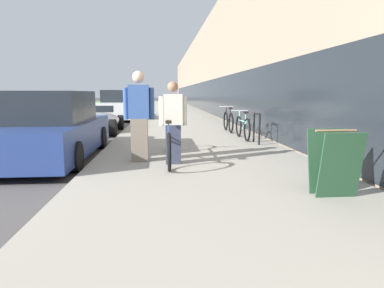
{
  "coord_description": "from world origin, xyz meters",
  "views": [
    {
      "loc": [
        4.63,
        -4.52,
        1.5
      ],
      "look_at": [
        6.21,
        13.41,
        -1.19
      ],
      "focal_mm": 32.0,
      "sensor_mm": 36.0,
      "label": 1
    }
  ],
  "objects_px": {
    "person_rider": "(173,123)",
    "tandem_bicycle": "(168,142)",
    "bike_rack_hoop": "(257,125)",
    "cruiser_bike_nearest": "(243,127)",
    "cruiser_bike_middle": "(228,121)",
    "person_bystander": "(139,117)",
    "sandwich_board_sign": "(334,163)",
    "vintage_roadster_curbside": "(97,121)",
    "parked_sedan_curbside": "(51,129)",
    "parked_sedan_far": "(119,106)"
  },
  "relations": [
    {
      "from": "parked_sedan_curbside",
      "to": "tandem_bicycle",
      "type": "bearing_deg",
      "value": -20.4
    },
    {
      "from": "person_bystander",
      "to": "vintage_roadster_curbside",
      "type": "xyz_separation_m",
      "value": [
        -1.99,
        6.3,
        -0.6
      ]
    },
    {
      "from": "person_rider",
      "to": "cruiser_bike_middle",
      "type": "distance_m",
      "value": 5.91
    },
    {
      "from": "tandem_bicycle",
      "to": "sandwich_board_sign",
      "type": "xyz_separation_m",
      "value": [
        2.18,
        -2.68,
        0.07
      ]
    },
    {
      "from": "tandem_bicycle",
      "to": "parked_sedan_far",
      "type": "relative_size",
      "value": 0.62
    },
    {
      "from": "sandwich_board_sign",
      "to": "vintage_roadster_curbside",
      "type": "bearing_deg",
      "value": 118.07
    },
    {
      "from": "cruiser_bike_nearest",
      "to": "parked_sedan_curbside",
      "type": "height_order",
      "value": "parked_sedan_curbside"
    },
    {
      "from": "bike_rack_hoop",
      "to": "cruiser_bike_nearest",
      "type": "distance_m",
      "value": 0.96
    },
    {
      "from": "person_bystander",
      "to": "vintage_roadster_curbside",
      "type": "distance_m",
      "value": 6.64
    },
    {
      "from": "person_rider",
      "to": "tandem_bicycle",
      "type": "bearing_deg",
      "value": 103.99
    },
    {
      "from": "bike_rack_hoop",
      "to": "parked_sedan_far",
      "type": "height_order",
      "value": "parked_sedan_far"
    },
    {
      "from": "person_rider",
      "to": "cruiser_bike_nearest",
      "type": "xyz_separation_m",
      "value": [
        2.21,
        3.45,
        -0.44
      ]
    },
    {
      "from": "person_bystander",
      "to": "sandwich_board_sign",
      "type": "xyz_separation_m",
      "value": [
        2.76,
        -2.6,
        -0.46
      ]
    },
    {
      "from": "person_bystander",
      "to": "parked_sedan_curbside",
      "type": "distance_m",
      "value": 2.35
    },
    {
      "from": "person_bystander",
      "to": "bike_rack_hoop",
      "type": "xyz_separation_m",
      "value": [
        3.04,
        2.22,
        -0.4
      ]
    },
    {
      "from": "bike_rack_hoop",
      "to": "cruiser_bike_middle",
      "type": "bearing_deg",
      "value": 94.09
    },
    {
      "from": "cruiser_bike_nearest",
      "to": "person_rider",
      "type": "bearing_deg",
      "value": -122.57
    },
    {
      "from": "person_bystander",
      "to": "bike_rack_hoop",
      "type": "height_order",
      "value": "person_bystander"
    },
    {
      "from": "cruiser_bike_nearest",
      "to": "tandem_bicycle",
      "type": "bearing_deg",
      "value": -126.8
    },
    {
      "from": "person_bystander",
      "to": "cruiser_bike_nearest",
      "type": "distance_m",
      "value": 4.31
    },
    {
      "from": "cruiser_bike_nearest",
      "to": "parked_sedan_far",
      "type": "distance_m",
      "value": 10.82
    },
    {
      "from": "tandem_bicycle",
      "to": "sandwich_board_sign",
      "type": "bearing_deg",
      "value": -50.88
    },
    {
      "from": "person_rider",
      "to": "cruiser_bike_middle",
      "type": "xyz_separation_m",
      "value": [
        2.16,
        5.48,
        -0.43
      ]
    },
    {
      "from": "cruiser_bike_nearest",
      "to": "sandwich_board_sign",
      "type": "distance_m",
      "value": 5.76
    },
    {
      "from": "person_bystander",
      "to": "parked_sedan_curbside",
      "type": "xyz_separation_m",
      "value": [
        -2.07,
        1.06,
        -0.34
      ]
    },
    {
      "from": "cruiser_bike_nearest",
      "to": "vintage_roadster_curbside",
      "type": "xyz_separation_m",
      "value": [
        -4.87,
        3.15,
        -0.05
      ]
    },
    {
      "from": "person_rider",
      "to": "cruiser_bike_middle",
      "type": "bearing_deg",
      "value": 68.49
    },
    {
      "from": "parked_sedan_far",
      "to": "cruiser_bike_nearest",
      "type": "bearing_deg",
      "value": -63.25
    },
    {
      "from": "tandem_bicycle",
      "to": "person_rider",
      "type": "height_order",
      "value": "person_rider"
    },
    {
      "from": "bike_rack_hoop",
      "to": "parked_sedan_far",
      "type": "distance_m",
      "value": 11.72
    },
    {
      "from": "person_rider",
      "to": "person_bystander",
      "type": "height_order",
      "value": "person_bystander"
    },
    {
      "from": "cruiser_bike_middle",
      "to": "sandwich_board_sign",
      "type": "distance_m",
      "value": 7.79
    },
    {
      "from": "parked_sedan_far",
      "to": "vintage_roadster_curbside",
      "type": "bearing_deg",
      "value": -90.02
    },
    {
      "from": "bike_rack_hoop",
      "to": "vintage_roadster_curbside",
      "type": "distance_m",
      "value": 6.48
    },
    {
      "from": "person_rider",
      "to": "bike_rack_hoop",
      "type": "height_order",
      "value": "person_rider"
    },
    {
      "from": "bike_rack_hoop",
      "to": "cruiser_bike_nearest",
      "type": "relative_size",
      "value": 0.48
    },
    {
      "from": "person_bystander",
      "to": "cruiser_bike_nearest",
      "type": "xyz_separation_m",
      "value": [
        2.88,
        3.16,
        -0.55
      ]
    },
    {
      "from": "person_bystander",
      "to": "cruiser_bike_nearest",
      "type": "relative_size",
      "value": 1.04
    },
    {
      "from": "person_rider",
      "to": "bike_rack_hoop",
      "type": "relative_size",
      "value": 1.89
    },
    {
      "from": "cruiser_bike_nearest",
      "to": "vintage_roadster_curbside",
      "type": "distance_m",
      "value": 5.8
    },
    {
      "from": "parked_sedan_curbside",
      "to": "person_bystander",
      "type": "bearing_deg",
      "value": -27.21
    },
    {
      "from": "person_rider",
      "to": "cruiser_bike_middle",
      "type": "relative_size",
      "value": 0.95
    },
    {
      "from": "cruiser_bike_nearest",
      "to": "bike_rack_hoop",
      "type": "bearing_deg",
      "value": -79.91
    },
    {
      "from": "bike_rack_hoop",
      "to": "tandem_bicycle",
      "type": "bearing_deg",
      "value": -139.01
    },
    {
      "from": "cruiser_bike_middle",
      "to": "parked_sedan_curbside",
      "type": "distance_m",
      "value": 6.4
    },
    {
      "from": "cruiser_bike_nearest",
      "to": "parked_sedan_curbside",
      "type": "distance_m",
      "value": 5.37
    },
    {
      "from": "vintage_roadster_curbside",
      "to": "person_bystander",
      "type": "bearing_deg",
      "value": -72.46
    },
    {
      "from": "tandem_bicycle",
      "to": "cruiser_bike_nearest",
      "type": "relative_size",
      "value": 1.65
    },
    {
      "from": "cruiser_bike_middle",
      "to": "person_bystander",
      "type": "bearing_deg",
      "value": -118.65
    },
    {
      "from": "sandwich_board_sign",
      "to": "parked_sedan_curbside",
      "type": "height_order",
      "value": "parked_sedan_curbside"
    }
  ]
}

